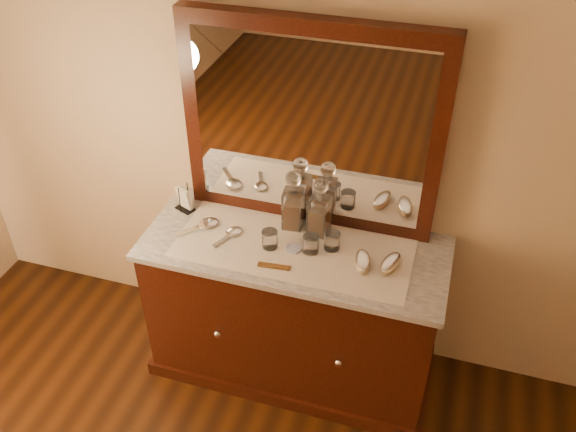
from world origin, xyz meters
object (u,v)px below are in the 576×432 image
Objects in this scene: decanter_right at (319,212)px; brush_near at (363,262)px; pin_dish at (294,248)px; brush_far at (390,264)px; dresser_cabinet at (294,312)px; comb at (274,266)px; napkin_rack at (184,200)px; decanter_left at (293,206)px; hand_mirror_outer at (204,225)px; hand_mirror_inner at (231,233)px; mirror_frame at (310,127)px.

decanter_right is 1.84× the size of brush_near.
pin_dish is 0.45m from brush_far.
pin_dish is at bearing -75.98° from dresser_cabinet.
comb is 0.52m from brush_far.
comb is (-0.04, -0.17, 0.45)m from dresser_cabinet.
pin_dish is at bearing -13.09° from napkin_rack.
decanter_right is at bearing -4.83° from decanter_left.
dresser_cabinet is 0.65m from hand_mirror_outer.
brush_near is at bearing -2.86° from hand_mirror_inner.
brush_near is at bearing -7.37° from dresser_cabinet.
decanter_left is 0.13m from decanter_right.
pin_dish is 0.44× the size of brush_far.
mirror_frame is 8.02× the size of comb.
decanter_left is (-0.00, 0.31, 0.12)m from comb.
pin_dish is 0.21m from decanter_left.
napkin_rack is 0.86× the size of brush_far.
hand_mirror_inner is (-0.39, -0.14, -0.11)m from decanter_right.
mirror_frame is (0.00, 0.25, 0.94)m from dresser_cabinet.
hand_mirror_inner reaches higher than pin_dish.
hand_mirror_outer is at bearing 171.08° from hand_mirror_inner.
napkin_rack is at bearing 170.42° from brush_near.
napkin_rack reaches higher than hand_mirror_inner.
napkin_rack is at bearing -168.04° from mirror_frame.
decanter_left is (-0.06, 0.17, 0.11)m from pin_dish.
decanter_left reaches higher than comb.
mirror_frame reaches higher than hand_mirror_outer.
comb is 0.48× the size of decanter_left.
decanter_right is at bearing 64.39° from pin_dish.
napkin_rack reaches higher than dresser_cabinet.
mirror_frame is 0.40m from decanter_right.
brush_near is 0.79m from hand_mirror_outer.
decanter_right reaches higher than dresser_cabinet.
decanter_right is (0.69, 0.02, 0.06)m from napkin_rack.
hand_mirror_inner reaches higher than comb.
mirror_frame reaches higher than brush_near.
decanter_right reaches higher than napkin_rack.
brush_far is at bearing 11.53° from comb.
decanter_right reaches higher than hand_mirror_outer.
napkin_rack is (-0.61, 0.12, 0.50)m from dresser_cabinet.
mirror_frame is 15.99× the size of pin_dish.
dresser_cabinet is at bearing -1.57° from hand_mirror_outer.
pin_dish is 0.40× the size of hand_mirror_inner.
hand_mirror_outer is (-0.46, -0.23, -0.49)m from mirror_frame.
brush_near is (0.38, 0.13, 0.02)m from comb.
decanter_right is 0.41m from brush_far.
mirror_frame is 0.76m from napkin_rack.
brush_near and brush_far have the same top height.
pin_dish reaches higher than dresser_cabinet.
brush_near is 0.81× the size of hand_mirror_outer.
napkin_rack is at bearing -177.20° from decanter_left.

